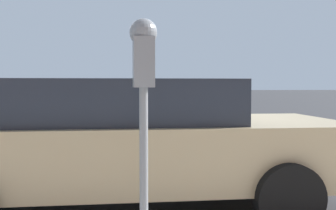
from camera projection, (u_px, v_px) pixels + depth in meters
ground_plane at (161, 184)px, 5.30m from camera, size 220.00×220.00×0.00m
parking_meter at (143, 75)px, 2.69m from camera, size 0.21×0.19×1.62m
car_tan at (125, 139)px, 4.24m from camera, size 2.05×4.62×1.40m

